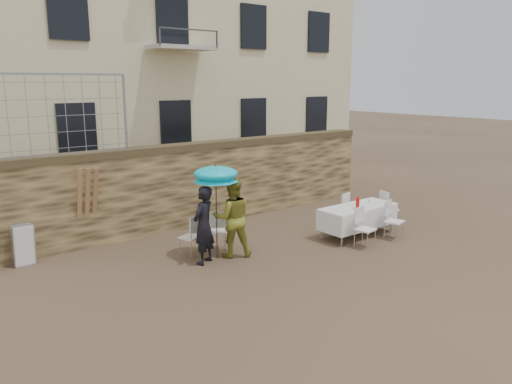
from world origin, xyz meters
TOP-DOWN VIEW (x-y plane):
  - ground at (0.00, 0.00)m, footprint 80.00×80.00m
  - stone_wall at (0.00, 5.00)m, footprint 13.00×0.50m
  - chain_link_fence at (-3.00, 5.00)m, footprint 3.20×0.06m
  - man_suit at (-0.97, 2.26)m, footprint 0.74×0.65m
  - woman_dress at (-0.22, 2.26)m, footprint 1.08×0.99m
  - umbrella at (-0.57, 2.36)m, footprint 1.00×1.00m
  - couple_chair_left at (-0.97, 2.81)m, footprint 0.59×0.59m
  - couple_chair_right at (-0.27, 2.81)m, footprint 0.65×0.65m
  - banquet_table at (3.15, 1.54)m, footprint 2.10×0.85m
  - soda_bottle at (2.95, 1.39)m, footprint 0.09×0.09m
  - table_chair_front_left at (2.55, 0.79)m, footprint 0.56×0.56m
  - table_chair_front_right at (3.65, 0.79)m, footprint 0.59×0.59m
  - table_chair_back at (3.35, 2.34)m, footprint 0.57×0.57m
  - table_chair_side at (4.55, 1.64)m, footprint 0.60×0.60m
  - chair_stack_right at (-4.07, 4.64)m, footprint 0.46×0.40m
  - wood_planks at (-2.47, 4.71)m, footprint 0.70×0.20m

SIDE VIEW (x-z plane):
  - ground at x=0.00m, z-range 0.00..0.00m
  - chair_stack_right at x=-4.07m, z-range 0.00..0.92m
  - couple_chair_left at x=-0.97m, z-range 0.00..0.96m
  - couple_chair_right at x=-0.27m, z-range 0.00..0.96m
  - table_chair_front_left at x=2.55m, z-range 0.00..0.96m
  - table_chair_front_right at x=3.65m, z-range 0.00..0.96m
  - table_chair_back at x=3.35m, z-range 0.00..0.96m
  - table_chair_side at x=4.55m, z-range 0.00..0.96m
  - banquet_table at x=3.15m, z-range 0.34..1.12m
  - man_suit at x=-0.97m, z-range 0.00..1.70m
  - woman_dress at x=-0.22m, z-range 0.00..1.79m
  - soda_bottle at x=2.95m, z-range 0.77..1.04m
  - wood_planks at x=-2.47m, z-range 0.00..2.00m
  - stone_wall at x=0.00m, z-range 0.00..2.20m
  - umbrella at x=-0.57m, z-range 0.86..2.83m
  - chain_link_fence at x=-3.00m, z-range 2.20..4.00m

